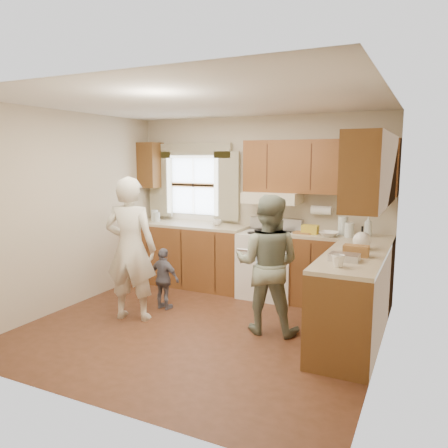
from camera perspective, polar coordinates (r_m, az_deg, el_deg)
The scene contains 6 objects.
room at distance 4.79m, azimuth -3.15°, elevation 0.61°, with size 3.80×3.80×3.80m.
kitchen_fixtures at distance 5.59m, azimuth 7.77°, elevation -2.56°, with size 3.80×2.25×2.15m.
stove at distance 6.11m, azimuth 5.93°, elevation -5.14°, with size 0.76×0.67×1.07m.
woman_left at distance 5.27m, azimuth -12.10°, elevation -3.20°, with size 0.62×0.41×1.71m, color silver.
woman_right at distance 4.82m, azimuth 5.70°, elevation -5.25°, with size 0.74×0.58×1.53m, color #283D2D.
child at distance 5.64m, azimuth -7.85°, elevation -7.10°, with size 0.46×0.19×0.79m, color slate.
Camera 1 is at (2.28, -4.15, 1.93)m, focal length 35.00 mm.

